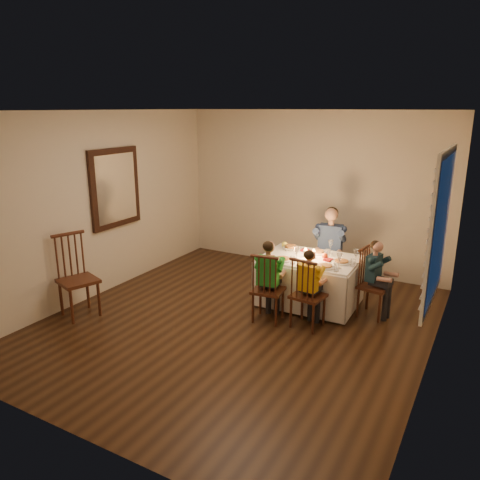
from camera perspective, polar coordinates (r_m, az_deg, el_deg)
The scene contains 26 objects.
ground at distance 6.03m, azimuth -0.31°, elevation -10.04°, with size 5.00×5.00×0.00m, color black.
wall_left at distance 6.94m, azimuth -16.76°, elevation 4.13°, with size 0.02×5.00×2.60m, color beige.
wall_right at distance 4.92m, azimuth 23.14°, elevation -1.19°, with size 0.02×5.00×2.60m, color beige.
wall_back at distance 7.81m, azimuth 8.79°, elevation 5.87°, with size 4.50×0.02×2.60m, color beige.
ceiling at distance 5.42m, azimuth -0.35°, elevation 15.52°, with size 5.00×5.00×0.00m, color white.
dining_table at distance 6.46m, azimuth 8.49°, elevation -3.78°, with size 1.32×0.97×0.64m.
chair_adult at distance 7.24m, azimuth 10.61°, elevation -5.72°, with size 0.38×0.36×0.92m, color #38170F, non-canonical shape.
chair_near_left at distance 6.11m, azimuth 3.40°, elevation -9.67°, with size 0.38×0.36×0.92m, color #38170F, non-canonical shape.
chair_near_right at distance 6.00m, azimuth 8.15°, elevation -10.36°, with size 0.38×0.36×0.92m, color #38170F, non-canonical shape.
chair_end at distance 6.46m, azimuth 15.79°, elevation -8.83°, with size 0.38×0.36×0.92m, color #38170F, non-canonical shape.
chair_extra at distance 6.56m, azimuth -18.74°, elevation -8.68°, with size 0.45×0.43×1.09m, color #38170F, non-canonical shape.
adult at distance 7.24m, azimuth 10.61°, elevation -5.72°, with size 0.45×0.41×1.24m, color navy, non-canonical shape.
child_green at distance 6.11m, azimuth 3.40°, elevation -9.67°, with size 0.35×0.32×1.06m, color green, non-canonical shape.
child_yellow at distance 6.00m, azimuth 8.15°, elevation -10.36°, with size 0.31×0.29×1.00m, color yellow, non-canonical shape.
child_teal at distance 6.46m, azimuth 15.79°, elevation -8.83°, with size 0.32×0.30×1.02m, color #162E39, non-canonical shape.
setting_adult at distance 6.61m, azimuth 9.40°, elevation -1.49°, with size 0.26×0.26×0.02m, color silver.
setting_green at distance 6.25m, azimuth 5.24°, elevation -2.38°, with size 0.26×0.26×0.02m, color silver.
setting_yellow at distance 6.04m, azimuth 10.30°, elevation -3.22°, with size 0.26×0.26×0.02m, color silver.
setting_teal at distance 6.26m, azimuth 12.25°, elevation -2.65°, with size 0.26×0.26×0.02m, color silver.
candle_left at distance 6.40m, azimuth 7.96°, elevation -1.63°, with size 0.06×0.06×0.10m, color white.
candle_right at distance 6.37m, azimuth 8.97°, elevation -1.78°, with size 0.06×0.06×0.10m, color white.
squash at distance 6.79m, azimuth 5.47°, elevation -0.58°, with size 0.09×0.09×0.09m, color yellow.
orange_fruit at distance 6.37m, azimuth 10.30°, elevation -1.93°, with size 0.08×0.08×0.08m, color #E94E13.
serving_bowl at distance 6.69m, azimuth 6.20°, elevation -1.03°, with size 0.20×0.20×0.05m, color silver.
wall_mirror at distance 7.09m, azimuth -14.97°, elevation 6.15°, with size 0.06×0.95×1.15m.
window_blinds at distance 4.97m, azimuth 23.02°, elevation 1.39°, with size 0.07×1.34×1.54m.
Camera 1 is at (2.67, -4.71, 2.64)m, focal length 35.00 mm.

